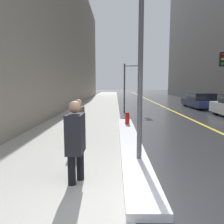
{
  "coord_description": "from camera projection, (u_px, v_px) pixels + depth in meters",
  "views": [
    {
      "loc": [
        -0.29,
        -3.15,
        1.95
      ],
      "look_at": [
        -0.4,
        4.0,
        1.05
      ],
      "focal_mm": 35.0,
      "sensor_mm": 36.0,
      "label": 1
    }
  ],
  "objects": [
    {
      "name": "parked_car_navy",
      "position": [
        200.0,
        101.0,
        18.42
      ],
      "size": [
        1.87,
        4.44,
        1.26
      ],
      "rotation": [
        0.0,
        0.0,
        1.58
      ],
      "color": "navy",
      "rests_on": "ground"
    },
    {
      "name": "pedestrian_trailing",
      "position": [
        79.0,
        121.0,
        6.76
      ],
      "size": [
        0.3,
        0.5,
        1.5
      ],
      "rotation": [
        0.0,
        0.0,
        -1.6
      ],
      "color": "#2A241B",
      "rests_on": "ground"
    },
    {
      "name": "sidewalk_slab",
      "position": [
        95.0,
        108.0,
        18.28
      ],
      "size": [
        4.0,
        80.0,
        0.01
      ],
      "color": "#B2AFA8",
      "rests_on": "ground"
    },
    {
      "name": "traffic_light_near",
      "position": [
        135.0,
        77.0,
        15.26
      ],
      "size": [
        1.31,
        0.33,
        3.4
      ],
      "rotation": [
        0.0,
        0.0,
        -0.08
      ],
      "color": "#515156",
      "rests_on": "ground"
    },
    {
      "name": "ground_plane",
      "position": [
        134.0,
        212.0,
        3.37
      ],
      "size": [
        160.0,
        160.0,
        0.0
      ],
      "primitive_type": "plane",
      "color": "#2D2D30"
    },
    {
      "name": "fire_hydrant",
      "position": [
        127.0,
        120.0,
        10.04
      ],
      "size": [
        0.2,
        0.2,
        0.7
      ],
      "color": "red",
      "rests_on": "ground"
    },
    {
      "name": "building_facade_left",
      "position": [
        51.0,
        38.0,
        22.48
      ],
      "size": [
        6.0,
        36.0,
        13.44
      ],
      "color": "gray",
      "rests_on": "ground"
    },
    {
      "name": "snow_bank_curb",
      "position": [
        130.0,
        141.0,
        7.31
      ],
      "size": [
        0.67,
        8.54,
        0.14
      ],
      "color": "white",
      "rests_on": "ground"
    },
    {
      "name": "pedestrian_in_glasses",
      "position": [
        76.0,
        138.0,
        4.27
      ],
      "size": [
        0.33,
        0.75,
        1.64
      ],
      "rotation": [
        0.0,
        0.0,
        -1.6
      ],
      "color": "black",
      "rests_on": "ground"
    },
    {
      "name": "lamp_post",
      "position": [
        141.0,
        47.0,
        5.07
      ],
      "size": [
        0.28,
        0.28,
        4.69
      ],
      "color": "#515156",
      "rests_on": "ground"
    },
    {
      "name": "road_centre_stripe",
      "position": [
        167.0,
        108.0,
        18.18
      ],
      "size": [
        0.16,
        80.0,
        0.0
      ],
      "color": "gold",
      "rests_on": "ground"
    }
  ]
}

